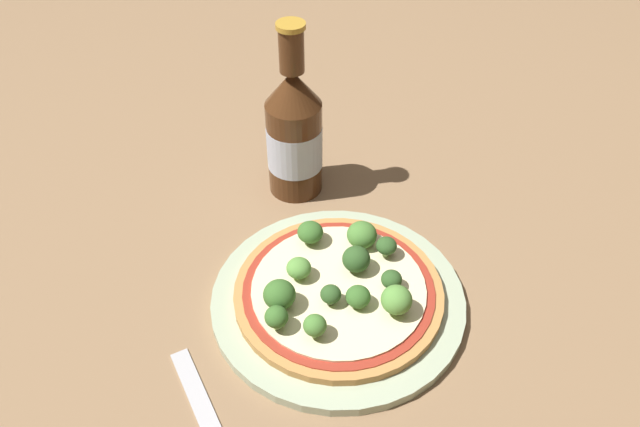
# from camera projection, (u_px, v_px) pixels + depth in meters

# --- Properties ---
(ground_plane) EXTENTS (3.00, 3.00, 0.00)m
(ground_plane) POSITION_uv_depth(u_px,v_px,m) (346.00, 297.00, 0.70)
(ground_plane) COLOR #846647
(plate) EXTENTS (0.28, 0.28, 0.01)m
(plate) POSITION_uv_depth(u_px,v_px,m) (339.00, 300.00, 0.69)
(plate) COLOR #A3B293
(plate) RESTS_ON ground_plane
(pizza) EXTENTS (0.23, 0.23, 0.01)m
(pizza) POSITION_uv_depth(u_px,v_px,m) (340.00, 292.00, 0.68)
(pizza) COLOR #B77F42
(pizza) RESTS_ON plate
(broccoli_floret_0) EXTENTS (0.02, 0.02, 0.02)m
(broccoli_floret_0) POSITION_uv_depth(u_px,v_px,m) (331.00, 294.00, 0.65)
(broccoli_floret_0) COLOR #89A866
(broccoli_floret_0) RESTS_ON pizza
(broccoli_floret_1) EXTENTS (0.02, 0.02, 0.02)m
(broccoli_floret_1) POSITION_uv_depth(u_px,v_px,m) (386.00, 246.00, 0.70)
(broccoli_floret_1) COLOR #89A866
(broccoli_floret_1) RESTS_ON pizza
(broccoli_floret_2) EXTENTS (0.03, 0.03, 0.02)m
(broccoli_floret_2) POSITION_uv_depth(u_px,v_px,m) (299.00, 268.00, 0.67)
(broccoli_floret_2) COLOR #89A866
(broccoli_floret_2) RESTS_ON pizza
(broccoli_floret_3) EXTENTS (0.03, 0.03, 0.03)m
(broccoli_floret_3) POSITION_uv_depth(u_px,v_px,m) (279.00, 295.00, 0.64)
(broccoli_floret_3) COLOR #89A866
(broccoli_floret_3) RESTS_ON pizza
(broccoli_floret_4) EXTENTS (0.03, 0.03, 0.02)m
(broccoli_floret_4) POSITION_uv_depth(u_px,v_px,m) (358.00, 297.00, 0.65)
(broccoli_floret_4) COLOR #89A866
(broccoli_floret_4) RESTS_ON pizza
(broccoli_floret_5) EXTENTS (0.02, 0.02, 0.03)m
(broccoli_floret_5) POSITION_uv_depth(u_px,v_px,m) (279.00, 320.00, 0.62)
(broccoli_floret_5) COLOR #89A866
(broccoli_floret_5) RESTS_ON pizza
(broccoli_floret_6) EXTENTS (0.02, 0.02, 0.03)m
(broccoli_floret_6) POSITION_uv_depth(u_px,v_px,m) (315.00, 326.00, 0.61)
(broccoli_floret_6) COLOR #89A866
(broccoli_floret_6) RESTS_ON pizza
(broccoli_floret_7) EXTENTS (0.03, 0.03, 0.03)m
(broccoli_floret_7) POSITION_uv_depth(u_px,v_px,m) (397.00, 300.00, 0.63)
(broccoli_floret_7) COLOR #89A866
(broccoli_floret_7) RESTS_ON pizza
(broccoli_floret_8) EXTENTS (0.03, 0.03, 0.03)m
(broccoli_floret_8) POSITION_uv_depth(u_px,v_px,m) (310.00, 232.00, 0.71)
(broccoli_floret_8) COLOR #89A866
(broccoli_floret_8) RESTS_ON pizza
(broccoli_floret_9) EXTENTS (0.03, 0.03, 0.03)m
(broccoli_floret_9) POSITION_uv_depth(u_px,v_px,m) (356.00, 259.00, 0.68)
(broccoli_floret_9) COLOR #89A866
(broccoli_floret_9) RESTS_ON pizza
(broccoli_floret_10) EXTENTS (0.02, 0.02, 0.02)m
(broccoli_floret_10) POSITION_uv_depth(u_px,v_px,m) (392.00, 279.00, 0.66)
(broccoli_floret_10) COLOR #89A866
(broccoli_floret_10) RESTS_ON pizza
(broccoli_floret_11) EXTENTS (0.03, 0.03, 0.03)m
(broccoli_floret_11) POSITION_uv_depth(u_px,v_px,m) (362.00, 235.00, 0.71)
(broccoli_floret_11) COLOR #89A866
(broccoli_floret_11) RESTS_ON pizza
(beer_bottle) EXTENTS (0.07, 0.07, 0.23)m
(beer_bottle) POSITION_uv_depth(u_px,v_px,m) (294.00, 133.00, 0.78)
(beer_bottle) COLOR #472814
(beer_bottle) RESTS_ON ground_plane
(fork) EXTENTS (0.06, 0.19, 0.00)m
(fork) POSITION_uv_depth(u_px,v_px,m) (210.00, 426.00, 0.58)
(fork) COLOR #B2B2B7
(fork) RESTS_ON ground_plane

